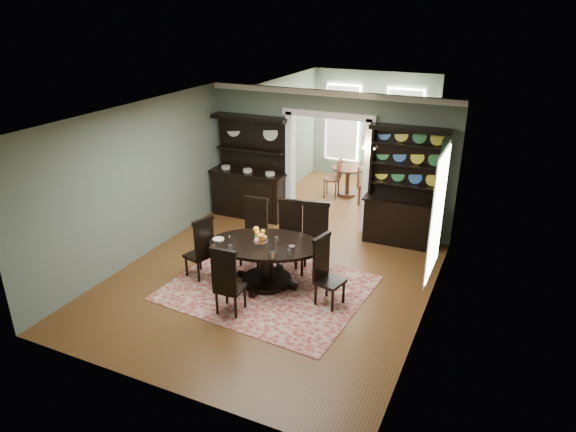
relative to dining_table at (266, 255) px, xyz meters
The scene contains 19 objects.
room 1.02m from the dining_table, 66.84° to the left, with size 5.51×6.01×3.01m.
parlor 5.60m from the dining_table, 89.87° to the left, with size 3.51×3.50×3.01m.
doorway_trim 3.17m from the dining_table, 89.77° to the left, with size 2.08×0.25×2.57m.
right_window 3.04m from the dining_table, 18.67° to the left, with size 0.15×1.47×2.12m.
wall_sconce 3.27m from the dining_table, 71.23° to the left, with size 0.27×0.21×0.21m.
rug 0.58m from the dining_table, 54.38° to the right, with size 3.31×2.72×0.01m, color maroon.
dining_table is the anchor object (origin of this frame).
centerpiece 0.34m from the dining_table, 145.45° to the right, with size 1.57×1.01×0.26m.
chair_far_left 0.91m from the dining_table, 131.10° to the left, with size 0.52×0.49×1.30m.
chair_far_mid 0.93m from the dining_table, 87.70° to the left, with size 0.56×0.54×1.27m.
chair_far_right 1.02m from the dining_table, 54.55° to the left, with size 0.59×0.58×1.34m.
chair_end_left 1.18m from the dining_table, 164.85° to the right, with size 0.52×0.54×1.20m.
chair_end_right 1.18m from the dining_table, ahead, with size 0.52×0.53×1.21m.
chair_near 1.16m from the dining_table, 95.34° to the right, with size 0.47×0.45×1.21m.
sideboard 3.26m from the dining_table, 123.55° to the left, with size 1.80×0.68×2.35m.
welsh_dresser 3.26m from the dining_table, 56.96° to the left, with size 1.58×0.61×2.45m.
parlor_table 4.94m from the dining_table, 91.74° to the left, with size 0.82×0.82×0.76m.
parlor_chair_left 4.67m from the dining_table, 95.02° to the left, with size 0.44×0.43×1.02m.
parlor_chair_right 4.55m from the dining_table, 85.18° to the left, with size 0.45×0.43×0.98m.
Camera 1 is at (3.71, -7.15, 4.69)m, focal length 32.00 mm.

